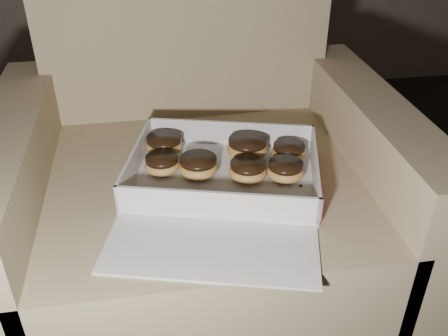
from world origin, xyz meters
name	(u,v)px	position (x,y,z in m)	size (l,w,h in m)	color
armchair	(201,201)	(-0.21, 0.99, 0.28)	(0.85, 0.72, 0.89)	tan
bakery_box	(224,185)	(-0.18, 0.86, 0.41)	(0.46, 0.51, 0.06)	silver
donut_a	(285,170)	(-0.06, 0.87, 0.43)	(0.07, 0.07, 0.04)	gold
donut_b	(162,164)	(-0.30, 0.93, 0.43)	(0.07, 0.07, 0.04)	gold
donut_c	(289,151)	(-0.03, 0.94, 0.43)	(0.07, 0.07, 0.04)	gold
donut_d	(198,166)	(-0.23, 0.91, 0.43)	(0.08, 0.08, 0.04)	gold
donut_e	(164,145)	(-0.29, 1.01, 0.43)	(0.08, 0.08, 0.04)	gold
donut_f	(247,148)	(-0.11, 0.96, 0.43)	(0.09, 0.09, 0.04)	gold
donut_g	(248,170)	(-0.13, 0.88, 0.43)	(0.08, 0.08, 0.04)	gold
crumb_a	(243,182)	(-0.14, 0.87, 0.41)	(0.01, 0.01, 0.00)	black
crumb_b	(301,186)	(-0.03, 0.84, 0.41)	(0.01, 0.01, 0.00)	black
crumb_c	(194,177)	(-0.24, 0.90, 0.41)	(0.01, 0.01, 0.00)	black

